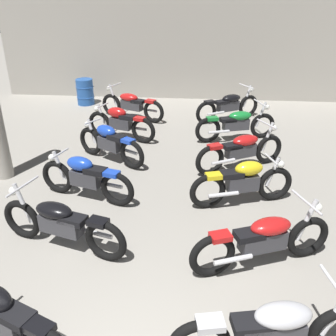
% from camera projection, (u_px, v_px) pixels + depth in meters
% --- Properties ---
extents(back_wall, '(12.87, 0.24, 3.60)m').
position_uv_depth(back_wall, '(186.00, 46.00, 12.61)').
color(back_wall, '#9E998E').
rests_on(back_wall, ground).
extents(motorcycle_left_row_0, '(1.86, 0.87, 0.88)m').
position_uv_depth(motorcycle_left_row_0, '(3.00, 319.00, 3.94)').
color(motorcycle_left_row_0, black).
rests_on(motorcycle_left_row_0, ground).
extents(motorcycle_left_row_1, '(2.11, 0.86, 0.97)m').
position_uv_depth(motorcycle_left_row_1, '(61.00, 223.00, 5.55)').
color(motorcycle_left_row_1, black).
rests_on(motorcycle_left_row_1, ground).
extents(motorcycle_left_row_2, '(1.92, 0.72, 0.88)m').
position_uv_depth(motorcycle_left_row_2, '(85.00, 177.00, 6.86)').
color(motorcycle_left_row_2, black).
rests_on(motorcycle_left_row_2, ground).
extents(motorcycle_left_row_3, '(1.74, 1.12, 0.88)m').
position_uv_depth(motorcycle_left_row_3, '(110.00, 142.00, 8.37)').
color(motorcycle_left_row_3, black).
rests_on(motorcycle_left_row_3, ground).
extents(motorcycle_left_row_4, '(1.90, 0.77, 0.88)m').
position_uv_depth(motorcycle_left_row_4, '(120.00, 122.00, 9.60)').
color(motorcycle_left_row_4, black).
rests_on(motorcycle_left_row_4, ground).
extents(motorcycle_left_row_5, '(2.04, 1.04, 0.97)m').
position_uv_depth(motorcycle_left_row_5, '(132.00, 104.00, 11.08)').
color(motorcycle_left_row_5, black).
rests_on(motorcycle_left_row_5, ground).
extents(motorcycle_right_row_0, '(2.15, 0.78, 0.97)m').
position_uv_depth(motorcycle_right_row_0, '(273.00, 330.00, 3.82)').
color(motorcycle_right_row_0, black).
rests_on(motorcycle_right_row_0, ground).
extents(motorcycle_right_row_1, '(2.06, 0.99, 0.97)m').
position_uv_depth(motorcycle_right_row_1, '(264.00, 239.00, 5.19)').
color(motorcycle_right_row_1, black).
rests_on(motorcycle_right_row_1, ground).
extents(motorcycle_right_row_2, '(1.91, 0.75, 0.88)m').
position_uv_depth(motorcycle_right_row_2, '(243.00, 182.00, 6.70)').
color(motorcycle_right_row_2, black).
rests_on(motorcycle_right_row_2, ground).
extents(motorcycle_right_row_3, '(1.96, 1.16, 0.97)m').
position_uv_depth(motorcycle_right_row_3, '(241.00, 150.00, 8.02)').
color(motorcycle_right_row_3, black).
rests_on(motorcycle_right_row_3, ground).
extents(motorcycle_right_row_4, '(2.10, 0.91, 0.97)m').
position_uv_depth(motorcycle_right_row_4, '(236.00, 124.00, 9.53)').
color(motorcycle_right_row_4, black).
rests_on(motorcycle_right_row_4, ground).
extents(motorcycle_right_row_5, '(1.91, 1.23, 0.97)m').
position_uv_depth(motorcycle_right_row_5, '(228.00, 105.00, 10.98)').
color(motorcycle_right_row_5, black).
rests_on(motorcycle_right_row_5, ground).
extents(oil_drum, '(0.59, 0.59, 0.85)m').
position_uv_depth(oil_drum, '(85.00, 92.00, 12.48)').
color(oil_drum, '#23519E').
rests_on(oil_drum, ground).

